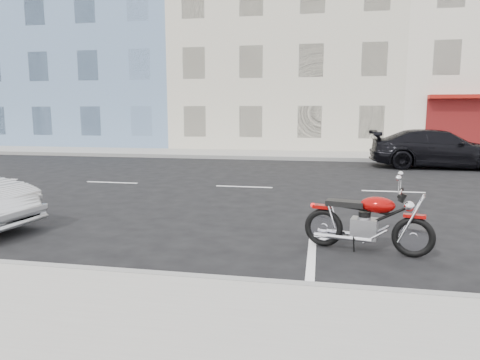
% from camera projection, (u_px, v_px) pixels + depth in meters
% --- Properties ---
extents(ground, '(120.00, 120.00, 0.00)m').
position_uv_depth(ground, '(316.00, 189.00, 11.64)').
color(ground, black).
rests_on(ground, ground).
extents(sidewalk_far, '(80.00, 3.40, 0.15)m').
position_uv_depth(sidewalk_far, '(215.00, 154.00, 20.99)').
color(sidewalk_far, gray).
rests_on(sidewalk_far, ground).
extents(curb_far, '(80.00, 0.12, 0.16)m').
position_uv_depth(curb_far, '(206.00, 157.00, 19.34)').
color(curb_far, gray).
rests_on(curb_far, ground).
extents(bldg_blue, '(12.00, 12.00, 13.00)m').
position_uv_depth(bldg_blue, '(113.00, 47.00, 29.01)').
color(bldg_blue, '#627FA5').
rests_on(bldg_blue, ground).
extents(bldg_cream, '(12.00, 12.00, 11.50)m').
position_uv_depth(bldg_cream, '(290.00, 53.00, 26.93)').
color(bldg_cream, beige).
rests_on(bldg_cream, ground).
extents(motorcycle, '(1.87, 0.74, 0.95)m').
position_uv_depth(motorcycle, '(416.00, 228.00, 6.09)').
color(motorcycle, black).
rests_on(motorcycle, ground).
extents(car_far, '(4.97, 2.06, 1.44)m').
position_uv_depth(car_far, '(438.00, 149.00, 16.05)').
color(car_far, black).
rests_on(car_far, ground).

